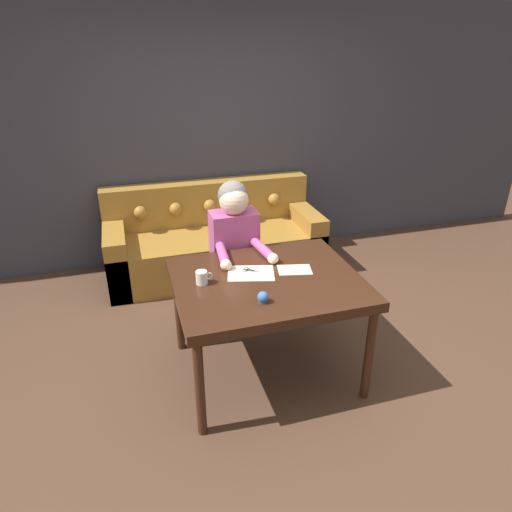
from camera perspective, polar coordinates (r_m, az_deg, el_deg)
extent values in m
plane|color=#4C3323|center=(3.56, 2.99, -13.17)|extent=(16.00, 16.00, 0.00)
cube|color=#383842|center=(4.89, -5.11, 14.59)|extent=(8.00, 0.06, 2.60)
cube|color=#381E11|center=(3.08, 1.40, -3.38)|extent=(1.25, 1.02, 0.07)
cylinder|color=#381E11|center=(2.84, -7.03, -16.12)|extent=(0.06, 0.06, 0.70)
cylinder|color=#381E11|center=(3.16, 13.94, -11.85)|extent=(0.06, 0.06, 0.70)
cylinder|color=#381E11|center=(3.56, -9.66, -6.65)|extent=(0.06, 0.06, 0.70)
cylinder|color=#381E11|center=(3.82, 7.31, -4.09)|extent=(0.06, 0.06, 0.70)
cube|color=olive|center=(4.75, -5.10, 0.52)|extent=(2.15, 0.85, 0.44)
cube|color=olive|center=(4.87, -6.09, 6.76)|extent=(2.15, 0.22, 0.45)
cube|color=olive|center=(4.65, -16.98, -0.08)|extent=(0.20, 0.85, 0.60)
cube|color=olive|center=(4.98, 5.91, 2.72)|extent=(0.20, 0.85, 0.60)
sphere|color=olive|center=(4.68, -14.25, 5.30)|extent=(0.13, 0.13, 0.13)
sphere|color=olive|center=(4.71, -9.99, 5.81)|extent=(0.13, 0.13, 0.13)
sphere|color=olive|center=(4.75, -5.79, 6.28)|extent=(0.13, 0.13, 0.13)
sphere|color=olive|center=(4.83, -1.68, 6.71)|extent=(0.13, 0.13, 0.13)
sphere|color=olive|center=(4.92, 2.29, 7.09)|extent=(0.13, 0.13, 0.13)
cube|color=white|center=(4.59, -3.15, 2.70)|extent=(0.32, 0.30, 0.00)
cylinder|color=#33281E|center=(3.85, -2.58, -5.43)|extent=(0.28, 0.28, 0.49)
cube|color=#B24C84|center=(3.61, -2.74, 1.54)|extent=(0.36, 0.22, 0.53)
sphere|color=beige|center=(3.46, -2.78, 6.96)|extent=(0.23, 0.23, 0.23)
sphere|color=slate|center=(3.48, -2.91, 7.56)|extent=(0.23, 0.23, 0.23)
cylinder|color=#B24C84|center=(3.31, -4.17, 0.14)|extent=(0.10, 0.34, 0.07)
sphere|color=beige|center=(3.17, -3.77, -1.13)|extent=(0.08, 0.08, 0.08)
cylinder|color=#B24C84|center=(3.39, 0.93, 0.79)|extent=(0.11, 0.34, 0.07)
sphere|color=beige|center=(3.25, 2.14, -0.34)|extent=(0.08, 0.08, 0.08)
cube|color=beige|center=(3.12, -0.64, -2.17)|extent=(0.36, 0.30, 0.00)
cube|color=beige|center=(3.18, 4.84, -1.73)|extent=(0.26, 0.20, 0.00)
cube|color=silver|center=(3.14, 0.99, -2.03)|extent=(0.11, 0.06, 0.00)
cube|color=black|center=(3.15, -0.69, -1.89)|extent=(0.07, 0.04, 0.00)
torus|color=black|center=(3.16, -1.35, -1.84)|extent=(0.04, 0.04, 0.01)
cube|color=silver|center=(3.12, 0.87, -2.19)|extent=(0.09, 0.09, 0.00)
cube|color=black|center=(3.16, -0.61, -1.79)|extent=(0.06, 0.06, 0.00)
torus|color=black|center=(3.18, -1.18, -1.63)|extent=(0.04, 0.04, 0.01)
cylinder|color=silver|center=(3.14, -0.03, -1.94)|extent=(0.01, 0.01, 0.01)
cylinder|color=silver|center=(3.00, -6.82, -2.69)|extent=(0.08, 0.08, 0.09)
torus|color=silver|center=(3.00, -5.89, -2.49)|extent=(0.05, 0.01, 0.05)
cylinder|color=#4C3828|center=(2.79, 0.88, -5.69)|extent=(0.06, 0.06, 0.01)
sphere|color=#3366B2|center=(2.78, 0.89, -5.15)|extent=(0.07, 0.07, 0.07)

